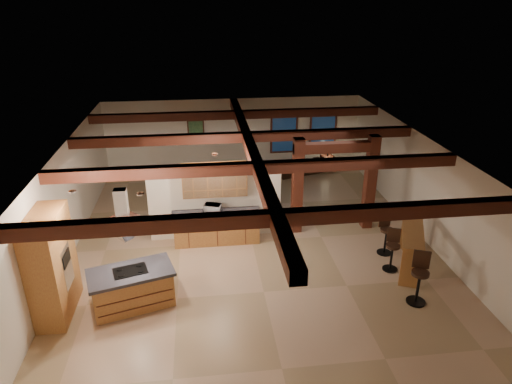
# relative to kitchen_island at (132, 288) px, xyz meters

# --- Properties ---
(ground) EXTENTS (12.00, 12.00, 0.00)m
(ground) POSITION_rel_kitchen_island_xyz_m (3.04, 2.58, -0.47)
(ground) COLOR tan
(ground) RESTS_ON ground
(room_walls) EXTENTS (12.00, 12.00, 12.00)m
(room_walls) POSITION_rel_kitchen_island_xyz_m (3.04, 2.58, 1.31)
(room_walls) COLOR silver
(room_walls) RESTS_ON ground
(ceiling_beams) EXTENTS (10.00, 12.00, 0.28)m
(ceiling_beams) POSITION_rel_kitchen_island_xyz_m (3.04, 2.58, 2.29)
(ceiling_beams) COLOR #3D1C0F
(ceiling_beams) RESTS_ON room_walls
(timber_posts) EXTENTS (2.50, 0.30, 2.90)m
(timber_posts) POSITION_rel_kitchen_island_xyz_m (5.54, 3.08, 1.30)
(timber_posts) COLOR #3D1C0F
(timber_posts) RESTS_ON ground
(partition_wall) EXTENTS (3.80, 0.18, 2.20)m
(partition_wall) POSITION_rel_kitchen_island_xyz_m (2.04, 3.08, 0.63)
(partition_wall) COLOR silver
(partition_wall) RESTS_ON ground
(pantry_cabinet) EXTENTS (0.67, 1.60, 2.40)m
(pantry_cabinet) POSITION_rel_kitchen_island_xyz_m (-1.62, -0.02, 0.73)
(pantry_cabinet) COLOR #AC7F37
(pantry_cabinet) RESTS_ON ground
(back_counter) EXTENTS (2.50, 0.66, 0.94)m
(back_counter) POSITION_rel_kitchen_island_xyz_m (2.04, 2.69, 0.01)
(back_counter) COLOR #AC7F37
(back_counter) RESTS_ON ground
(upper_display_cabinet) EXTENTS (1.80, 0.36, 0.95)m
(upper_display_cabinet) POSITION_rel_kitchen_island_xyz_m (2.04, 2.89, 1.38)
(upper_display_cabinet) COLOR #AC7F37
(upper_display_cabinet) RESTS_ON partition_wall
(range_hood) EXTENTS (1.10, 1.10, 1.40)m
(range_hood) POSITION_rel_kitchen_island_xyz_m (-0.00, 0.00, 1.32)
(range_hood) COLOR silver
(range_hood) RESTS_ON room_walls
(back_windows) EXTENTS (2.70, 0.07, 1.70)m
(back_windows) POSITION_rel_kitchen_island_xyz_m (5.84, 8.52, 1.03)
(back_windows) COLOR #3D1C0F
(back_windows) RESTS_ON room_walls
(framed_art) EXTENTS (0.65, 0.05, 0.85)m
(framed_art) POSITION_rel_kitchen_island_xyz_m (1.54, 8.52, 1.23)
(framed_art) COLOR #3D1C0F
(framed_art) RESTS_ON room_walls
(recessed_cans) EXTENTS (3.16, 2.46, 0.03)m
(recessed_cans) POSITION_rel_kitchen_island_xyz_m (0.51, 0.65, 2.40)
(recessed_cans) COLOR silver
(recessed_cans) RESTS_ON room_walls
(kitchen_island) EXTENTS (2.07, 1.47, 0.93)m
(kitchen_island) POSITION_rel_kitchen_island_xyz_m (0.00, 0.00, 0.00)
(kitchen_island) COLOR #AC7F37
(kitchen_island) RESTS_ON ground
(dining_table) EXTENTS (1.93, 1.38, 0.61)m
(dining_table) POSITION_rel_kitchen_island_xyz_m (3.27, 5.28, -0.16)
(dining_table) COLOR #3B200E
(dining_table) RESTS_ON ground
(sofa) EXTENTS (2.21, 1.39, 0.60)m
(sofa) POSITION_rel_kitchen_island_xyz_m (5.64, 7.84, -0.16)
(sofa) COLOR black
(sofa) RESTS_ON ground
(microwave) EXTENTS (0.53, 0.44, 0.25)m
(microwave) POSITION_rel_kitchen_island_xyz_m (1.95, 2.69, 0.60)
(microwave) COLOR #B2B2B7
(microwave) RESTS_ON back_counter
(bar_counter) EXTENTS (1.31, 2.11, 1.09)m
(bar_counter) POSITION_rel_kitchen_island_xyz_m (6.97, 0.76, 0.27)
(bar_counter) COLOR #AC7F37
(bar_counter) RESTS_ON ground
(side_table) EXTENTS (0.54, 0.54, 0.59)m
(side_table) POSITION_rel_kitchen_island_xyz_m (6.78, 8.07, -0.17)
(side_table) COLOR #3D1C0F
(side_table) RESTS_ON ground
(table_lamp) EXTENTS (0.31, 0.31, 0.37)m
(table_lamp) POSITION_rel_kitchen_island_xyz_m (6.78, 8.07, 0.38)
(table_lamp) COLOR black
(table_lamp) RESTS_ON side_table
(bar_stool_a) EXTENTS (0.48, 0.49, 1.27)m
(bar_stool_a) POSITION_rel_kitchen_island_xyz_m (6.51, -0.69, 0.18)
(bar_stool_a) COLOR black
(bar_stool_a) RESTS_ON ground
(bar_stool_b) EXTENTS (0.42, 0.43, 1.12)m
(bar_stool_b) POSITION_rel_kitchen_island_xyz_m (6.45, 0.70, 0.10)
(bar_stool_b) COLOR black
(bar_stool_b) RESTS_ON ground
(bar_stool_c) EXTENTS (0.40, 0.41, 1.15)m
(bar_stool_c) POSITION_rel_kitchen_island_xyz_m (6.60, 1.51, 0.12)
(bar_stool_c) COLOR black
(bar_stool_c) RESTS_ON ground
(dining_chairs) EXTENTS (1.90, 1.90, 1.09)m
(dining_chairs) POSITION_rel_kitchen_island_xyz_m (3.27, 5.28, 0.09)
(dining_chairs) COLOR #3D1C0F
(dining_chairs) RESTS_ON ground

